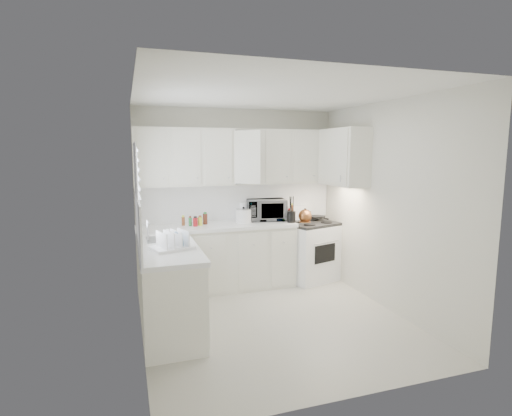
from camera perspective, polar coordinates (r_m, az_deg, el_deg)
name	(u,v)px	position (r m, az deg, el deg)	size (l,w,h in m)	color
floor	(274,321)	(4.92, 2.63, -15.70)	(3.20, 3.20, 0.00)	beige
ceiling	(276,94)	(4.54, 2.85, 15.88)	(3.20, 3.20, 0.00)	white
wall_back	(238,197)	(6.06, -2.64, 1.61)	(3.00, 3.00, 0.00)	beige
wall_front	(350,242)	(3.14, 13.19, -4.72)	(3.00, 3.00, 0.00)	beige
wall_left	(138,219)	(4.26, -16.48, -1.47)	(3.20, 3.20, 0.00)	beige
wall_right	(387,206)	(5.27, 18.16, 0.23)	(3.20, 3.20, 0.00)	beige
window_blinds	(138,191)	(4.58, -16.49, 2.32)	(0.06, 0.96, 1.06)	white
lower_cabinets_back	(217,258)	(5.84, -5.51, -7.16)	(2.22, 0.60, 0.90)	beige
lower_cabinets_left	(168,289)	(4.68, -12.39, -11.22)	(0.60, 1.60, 0.90)	beige
countertop_back	(217,226)	(5.73, -5.55, -2.60)	(2.24, 0.64, 0.05)	silver
countertop_left	(168,248)	(4.55, -12.45, -5.55)	(0.64, 1.62, 0.05)	silver
backsplash_back	(238,202)	(6.06, -2.61, 0.89)	(2.98, 0.02, 0.55)	silver
backsplash_left	(138,223)	(4.47, -16.39, -2.01)	(0.02, 1.60, 0.55)	silver
upper_cabinets_back	(240,184)	(5.89, -2.22, 3.37)	(3.00, 0.33, 0.80)	beige
upper_cabinets_right	(342,185)	(5.84, 12.19, 3.16)	(0.33, 0.90, 0.80)	beige
sink	(164,229)	(4.86, -12.91, -2.95)	(0.42, 0.38, 0.30)	gray
stove	(311,243)	(6.25, 7.80, -4.98)	(0.75, 0.62, 1.16)	white
tea_kettle	(305,215)	(5.94, 7.00, -0.99)	(0.24, 0.21, 0.22)	#9B552A
frying_pan	(317,216)	(6.40, 8.70, -1.17)	(0.25, 0.42, 0.04)	black
microwave	(266,207)	(6.03, 1.45, 0.09)	(0.57, 0.32, 0.39)	gray
rice_cooker	(243,215)	(5.85, -1.79, -0.96)	(0.23, 0.23, 0.23)	white
paper_towel	(243,211)	(6.02, -1.81, -0.50)	(0.12, 0.12, 0.27)	white
utensil_crock	(291,209)	(5.85, 5.07, -0.15)	(0.13, 0.13, 0.40)	black
dish_rack	(172,239)	(4.35, -11.89, -4.31)	(0.41, 0.31, 0.23)	white
spice_left_0	(183,220)	(5.76, -10.32, -1.73)	(0.06, 0.06, 0.13)	brown
spice_left_1	(189,221)	(5.68, -9.45, -1.84)	(0.06, 0.06, 0.13)	#297D36
spice_left_2	(194,220)	(5.78, -8.85, -1.65)	(0.06, 0.06, 0.13)	#AA161D
spice_left_3	(200,220)	(5.71, -7.96, -1.76)	(0.06, 0.06, 0.13)	#D5EF38
spice_left_4	(204,219)	(5.81, -7.39, -1.58)	(0.06, 0.06, 0.13)	#5C281A
sauce_right_0	(277,213)	(6.14, 2.95, -0.71)	(0.06, 0.06, 0.19)	#AA161D
sauce_right_1	(281,213)	(6.11, 3.63, -0.77)	(0.06, 0.06, 0.19)	#D5EF38
sauce_right_2	(283,213)	(6.18, 3.90, -0.66)	(0.06, 0.06, 0.19)	#5C281A
sauce_right_3	(288,213)	(6.15, 4.58, -0.72)	(0.06, 0.06, 0.19)	black
sauce_right_4	(290,212)	(6.23, 4.84, -0.61)	(0.06, 0.06, 0.19)	brown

